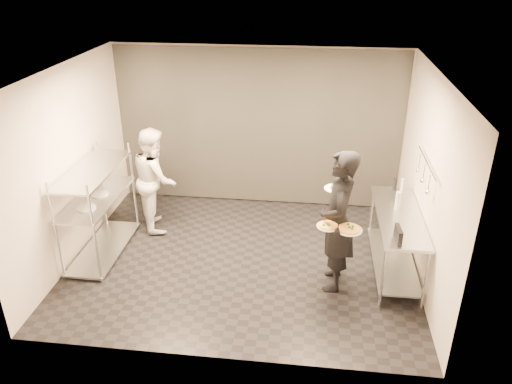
# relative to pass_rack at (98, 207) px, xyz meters

# --- Properties ---
(room_shell) EXTENTS (5.00, 4.00, 2.80)m
(room_shell) POSITION_rel_pass_rack_xyz_m (2.15, 1.18, 0.63)
(room_shell) COLOR black
(room_shell) RESTS_ON ground
(pass_rack) EXTENTS (0.60, 1.60, 1.50)m
(pass_rack) POSITION_rel_pass_rack_xyz_m (0.00, 0.00, 0.00)
(pass_rack) COLOR silver
(pass_rack) RESTS_ON ground
(prep_counter) EXTENTS (0.60, 1.80, 0.92)m
(prep_counter) POSITION_rel_pass_rack_xyz_m (4.33, 0.00, -0.14)
(prep_counter) COLOR silver
(prep_counter) RESTS_ON ground
(utensil_rail) EXTENTS (0.07, 1.20, 0.31)m
(utensil_rail) POSITION_rel_pass_rack_xyz_m (4.58, 0.00, 0.78)
(utensil_rail) COLOR silver
(utensil_rail) RESTS_ON room_shell
(waiter) EXTENTS (0.49, 0.73, 1.97)m
(waiter) POSITION_rel_pass_rack_xyz_m (3.48, -0.42, 0.22)
(waiter) COLOR black
(waiter) RESTS_ON ground
(chef) EXTENTS (0.91, 1.01, 1.70)m
(chef) POSITION_rel_pass_rack_xyz_m (0.60, 0.89, 0.08)
(chef) COLOR silver
(chef) RESTS_ON ground
(pizza_plate_near) EXTENTS (0.28, 0.28, 0.05)m
(pizza_plate_near) POSITION_rel_pass_rack_xyz_m (3.35, -0.63, 0.27)
(pizza_plate_near) COLOR silver
(pizza_plate_near) RESTS_ON waiter
(pizza_plate_far) EXTENTS (0.34, 0.34, 0.05)m
(pizza_plate_far) POSITION_rel_pass_rack_xyz_m (3.61, -0.66, 0.25)
(pizza_plate_far) COLOR silver
(pizza_plate_far) RESTS_ON waiter
(salad_plate) EXTENTS (0.29, 0.29, 0.07)m
(salad_plate) POSITION_rel_pass_rack_xyz_m (3.43, -0.16, 0.59)
(salad_plate) COLOR silver
(salad_plate) RESTS_ON waiter
(pos_monitor) EXTENTS (0.07, 0.27, 0.19)m
(pos_monitor) POSITION_rel_pass_rack_xyz_m (4.21, -0.72, 0.25)
(pos_monitor) COLOR black
(pos_monitor) RESTS_ON prep_counter
(bottle_green) EXTENTS (0.07, 0.07, 0.25)m
(bottle_green) POSITION_rel_pass_rack_xyz_m (4.32, 0.18, 0.28)
(bottle_green) COLOR #96A396
(bottle_green) RESTS_ON prep_counter
(bottle_clear) EXTENTS (0.06, 0.06, 0.18)m
(bottle_clear) POSITION_rel_pass_rack_xyz_m (4.47, 0.80, 0.24)
(bottle_clear) COLOR #96A396
(bottle_clear) RESTS_ON prep_counter
(bottle_dark) EXTENTS (0.06, 0.06, 0.20)m
(bottle_dark) POSITION_rel_pass_rack_xyz_m (4.36, 0.80, 0.25)
(bottle_dark) COLOR black
(bottle_dark) RESTS_ON prep_counter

